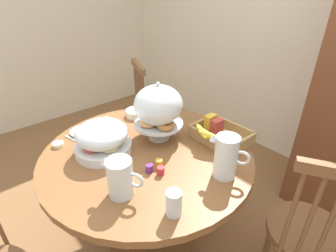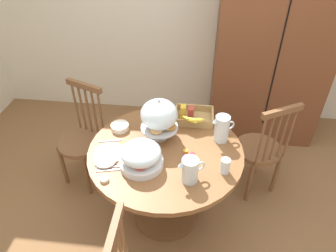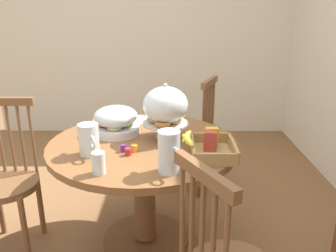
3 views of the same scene
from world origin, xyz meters
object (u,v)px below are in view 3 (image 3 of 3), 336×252
(cereal_basket, at_px, (209,146))
(china_plate_large, at_px, (134,120))
(fruit_platter_covered, at_px, (116,121))
(butter_dish, at_px, (97,121))
(dining_table, at_px, (144,176))
(orange_juice_pitcher, at_px, (169,154))
(windsor_chair_facing_door, at_px, (7,183))
(cereal_bowl, at_px, (175,119))
(pastry_stand_with_dome, at_px, (165,107))
(milk_pitcher, at_px, (89,141))
(windsor_chair_by_cabinet, at_px, (192,139))
(drinking_glass, at_px, (99,163))
(china_plate_small, at_px, (122,119))

(cereal_basket, distance_m, china_plate_large, 0.73)
(fruit_platter_covered, height_order, butter_dish, fruit_platter_covered)
(dining_table, xyz_separation_m, orange_juice_pitcher, (0.40, 0.16, 0.32))
(windsor_chair_facing_door, bearing_deg, cereal_bowl, 109.38)
(pastry_stand_with_dome, relative_size, milk_pitcher, 1.91)
(cereal_basket, bearing_deg, pastry_stand_with_dome, -134.09)
(fruit_platter_covered, xyz_separation_m, orange_juice_pitcher, (0.54, 0.34, 0.01))
(china_plate_large, distance_m, cereal_bowl, 0.29)
(dining_table, height_order, pastry_stand_with_dome, pastry_stand_with_dome)
(windsor_chair_by_cabinet, relative_size, orange_juice_pitcher, 4.63)
(windsor_chair_by_cabinet, bearing_deg, butter_dish, -58.16)
(windsor_chair_by_cabinet, relative_size, cereal_basket, 3.09)
(windsor_chair_by_cabinet, xyz_separation_m, fruit_platter_covered, (0.65, -0.53, 0.37))
(cereal_basket, xyz_separation_m, cereal_bowl, (-0.56, -0.18, -0.02))
(fruit_platter_covered, xyz_separation_m, cereal_bowl, (-0.24, 0.38, -0.06))
(dining_table, distance_m, windsor_chair_facing_door, 0.87)
(pastry_stand_with_dome, xyz_separation_m, cereal_basket, (0.23, 0.24, -0.15))
(orange_juice_pitcher, bearing_deg, dining_table, -158.53)
(windsor_chair_facing_door, xyz_separation_m, china_plate_large, (-0.38, 0.77, 0.29))
(fruit_platter_covered, distance_m, cereal_bowl, 0.45)
(milk_pitcher, relative_size, cereal_basket, 0.57)
(dining_table, distance_m, fruit_platter_covered, 0.39)
(windsor_chair_facing_door, height_order, milk_pitcher, windsor_chair_facing_door)
(drinking_glass, xyz_separation_m, butter_dish, (-0.78, -0.17, -0.04))
(china_plate_large, bearing_deg, cereal_basket, 39.44)
(windsor_chair_facing_door, xyz_separation_m, milk_pitcher, (0.20, 0.59, 0.37))
(dining_table, distance_m, drinking_glass, 0.53)
(milk_pitcher, bearing_deg, cereal_basket, 91.53)
(cereal_basket, bearing_deg, cereal_bowl, -162.21)
(pastry_stand_with_dome, height_order, drinking_glass, pastry_stand_with_dome)
(dining_table, xyz_separation_m, windsor_chair_facing_door, (-0.01, -0.86, -0.06))
(pastry_stand_with_dome, relative_size, butter_dish, 5.73)
(fruit_platter_covered, xyz_separation_m, cereal_basket, (0.32, 0.56, -0.04))
(china_plate_small, xyz_separation_m, butter_dish, (0.04, -0.17, -0.01))
(orange_juice_pitcher, xyz_separation_m, china_plate_small, (-0.80, -0.34, -0.08))
(windsor_chair_by_cabinet, xyz_separation_m, china_plate_large, (0.40, -0.44, 0.29))
(pastry_stand_with_dome, height_order, butter_dish, pastry_stand_with_dome)
(butter_dish, bearing_deg, windsor_chair_facing_door, -56.16)
(milk_pitcher, distance_m, butter_dish, 0.56)
(orange_juice_pitcher, xyz_separation_m, milk_pitcher, (-0.21, -0.43, -0.02))
(orange_juice_pitcher, height_order, china_plate_large, orange_juice_pitcher)
(windsor_chair_by_cabinet, bearing_deg, china_plate_large, -47.85)
(fruit_platter_covered, height_order, milk_pitcher, fruit_platter_covered)
(cereal_bowl, bearing_deg, cereal_basket, 17.79)
(drinking_glass, bearing_deg, cereal_basket, 113.89)
(fruit_platter_covered, xyz_separation_m, milk_pitcher, (0.33, -0.09, -0.01))
(windsor_chair_by_cabinet, distance_m, china_plate_small, 0.73)
(cereal_basket, bearing_deg, china_plate_small, -135.75)
(orange_juice_pitcher, bearing_deg, pastry_stand_with_dome, -177.21)
(cereal_bowl, bearing_deg, china_plate_small, -92.00)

